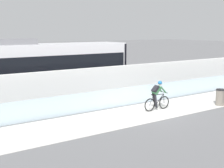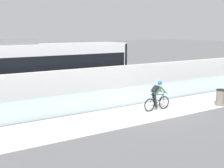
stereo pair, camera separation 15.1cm
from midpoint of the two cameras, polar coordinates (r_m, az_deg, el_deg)
The scene contains 9 objects.
ground_plane at distance 16.86m, azimuth 6.56°, elevation -5.05°, with size 200.00×200.00×0.00m, color slate.
bike_path_deck at distance 16.86m, azimuth 6.56°, elevation -5.03°, with size 32.00×3.20×0.01m, color silver.
glass_parapet at distance 18.14m, azimuth 2.77°, elevation -2.22°, with size 32.00×0.05×1.06m, color silver.
concrete_barrier_wall at distance 19.48m, azimuth -0.40°, elevation 0.17°, with size 32.00×0.36×2.09m, color silver.
tram_rail_near at distance 21.74m, azimuth -4.04°, elevation -1.63°, with size 32.00×0.08×0.01m, color #595654.
tram_rail_far at distance 22.97m, azimuth -5.85°, elevation -1.04°, with size 32.00×0.08×0.01m, color #595654.
tram at distance 20.82m, azimuth -12.04°, elevation 2.94°, with size 11.06×2.54×3.81m.
cyclist_on_bike at distance 17.04m, azimuth 8.04°, elevation -2.17°, with size 1.77×0.58×1.61m.
trash_bin at distance 19.04m, azimuth 19.03°, elevation -2.32°, with size 0.51×0.51×0.96m.
Camera 1 is at (-10.75, -12.26, 4.31)m, focal length 49.76 mm.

